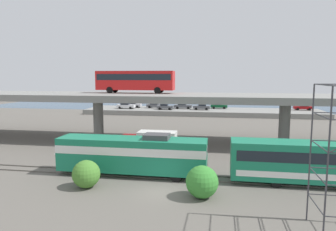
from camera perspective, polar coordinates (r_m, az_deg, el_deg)
The scene contains 19 objects.
ground_plane at distance 27.16m, azimuth -1.41°, elevation -13.73°, with size 260.00×260.00×0.00m, color #605B54.
rail_strip_near at distance 30.13m, azimuth -0.20°, elevation -11.46°, with size 110.00×0.12×0.12m, color #59544C.
rail_strip_far at distance 31.56m, azimuth 0.29°, elevation -10.58°, with size 110.00×0.12×0.12m, color #59544C.
train_locomotive at distance 31.25m, azimuth -7.88°, elevation -6.77°, with size 15.60×3.04×4.18m.
highway_overpass at distance 45.27m, azimuth 3.46°, elevation 3.04°, with size 96.00×10.99×7.07m.
transit_bus_on_overpass at distance 48.60m, azimuth -6.01°, elevation 6.51°, with size 12.00×2.68×3.40m.
service_truck_west at distance 38.27m, azimuth -3.27°, elevation -4.96°, with size 6.80×2.46×3.04m.
pier_parking_lot at distance 80.55m, azimuth 6.17°, elevation 0.71°, with size 59.34×12.35×1.20m, color gray.
parked_car_0 at distance 81.33m, azimuth 2.73°, elevation 1.78°, with size 4.57×1.82×1.50m.
parked_car_1 at distance 79.16m, azimuth 6.15°, elevation 1.59°, with size 4.18×1.84×1.50m.
parked_car_2 at distance 79.04m, azimuth -0.55°, elevation 1.62°, with size 4.11×1.93×1.50m.
parked_car_3 at distance 82.39m, azimuth -7.71°, elevation 1.79°, with size 4.69×1.94×1.50m.
parked_car_4 at distance 83.34m, azimuth -2.39°, elevation 1.91°, with size 4.45×1.86×1.50m.
parked_car_5 at distance 85.05m, azimuth -6.41°, elevation 1.98°, with size 4.46×1.93×1.50m.
parked_car_6 at distance 82.64m, azimuth 9.26°, elevation 1.78°, with size 4.29×1.86×1.50m.
parked_car_7 at distance 84.93m, azimuth 23.42°, elevation 1.42°, with size 4.43×1.87×1.50m.
harbor_water at distance 103.45m, azimuth 6.97°, elevation 1.81°, with size 140.00×36.00×0.01m, color navy.
shrub_left at distance 28.61m, azimuth -14.70°, elevation -10.29°, with size 2.44×2.44×2.44m, color #46802E.
shrub_right at distance 25.64m, azimuth 6.23°, elevation -11.95°, with size 2.62×2.62×2.62m, color #378731.
Camera 1 is at (4.93, -24.88, 9.73)m, focal length 33.42 mm.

